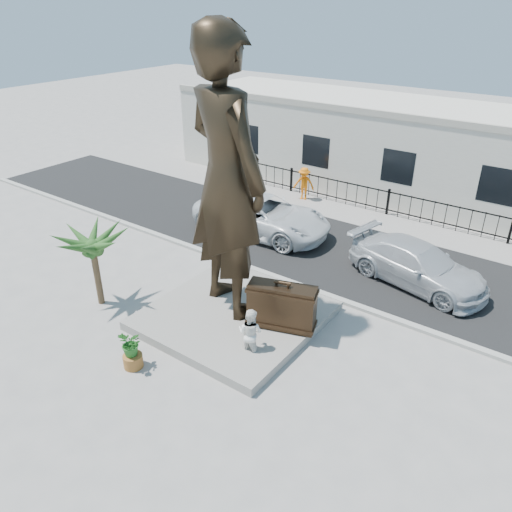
{
  "coord_description": "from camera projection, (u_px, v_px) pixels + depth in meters",
  "views": [
    {
      "loc": [
        8.04,
        -9.06,
        9.49
      ],
      "look_at": [
        0.0,
        2.0,
        2.3
      ],
      "focal_mm": 35.0,
      "sensor_mm": 36.0,
      "label": 1
    }
  ],
  "objects": [
    {
      "name": "ground",
      "position": [
        217.0,
        348.0,
        15.09
      ],
      "size": [
        100.0,
        100.0,
        0.0
      ],
      "primitive_type": "plane",
      "color": "#9E9991",
      "rests_on": "ground"
    },
    {
      "name": "street",
      "position": [
        340.0,
        251.0,
        20.81
      ],
      "size": [
        40.0,
        7.0,
        0.01
      ],
      "primitive_type": "cube",
      "color": "black",
      "rests_on": "ground"
    },
    {
      "name": "curb",
      "position": [
        296.0,
        284.0,
        18.28
      ],
      "size": [
        40.0,
        0.25,
        0.12
      ],
      "primitive_type": "cube",
      "color": "#A5A399",
      "rests_on": "ground"
    },
    {
      "name": "far_sidewalk",
      "position": [
        380.0,
        220.0,
        23.68
      ],
      "size": [
        40.0,
        2.5,
        0.02
      ],
      "primitive_type": "cube",
      "color": "#9E9991",
      "rests_on": "ground"
    },
    {
      "name": "plinth",
      "position": [
        235.0,
        315.0,
        16.35
      ],
      "size": [
        5.2,
        5.2,
        0.3
      ],
      "primitive_type": "cube",
      "color": "gray",
      "rests_on": "ground"
    },
    {
      "name": "fence",
      "position": [
        388.0,
        203.0,
        23.98
      ],
      "size": [
        22.0,
        0.1,
        1.2
      ],
      "primitive_type": "cube",
      "color": "black",
      "rests_on": "ground"
    },
    {
      "name": "building",
      "position": [
        423.0,
        151.0,
        26.24
      ],
      "size": [
        28.0,
        7.0,
        4.4
      ],
      "primitive_type": "cube",
      "color": "silver",
      "rests_on": "ground"
    },
    {
      "name": "statue",
      "position": [
        227.0,
        178.0,
        14.74
      ],
      "size": [
        3.68,
        2.98,
        8.73
      ],
      "primitive_type": "imported",
      "rotation": [
        0.0,
        0.0,
        2.82
      ],
      "color": "black",
      "rests_on": "plinth"
    },
    {
      "name": "suitcase",
      "position": [
        282.0,
        306.0,
        15.25
      ],
      "size": [
        2.17,
        1.28,
        1.46
      ],
      "primitive_type": "cube",
      "rotation": [
        0.0,
        0.0,
        0.32
      ],
      "color": "black",
      "rests_on": "plinth"
    },
    {
      "name": "tourist",
      "position": [
        250.0,
        333.0,
        14.45
      ],
      "size": [
        0.85,
        0.7,
        1.58
      ],
      "primitive_type": "imported",
      "rotation": [
        0.0,
        0.0,
        3.29
      ],
      "color": "white",
      "rests_on": "ground"
    },
    {
      "name": "car_white",
      "position": [
        262.0,
        215.0,
        21.98
      ],
      "size": [
        6.33,
        3.29,
        1.7
      ],
      "primitive_type": "imported",
      "rotation": [
        0.0,
        0.0,
        1.65
      ],
      "color": "silver",
      "rests_on": "street"
    },
    {
      "name": "car_silver",
      "position": [
        417.0,
        265.0,
        18.13
      ],
      "size": [
        5.56,
        3.18,
        1.52
      ],
      "primitive_type": "imported",
      "rotation": [
        0.0,
        0.0,
        1.36
      ],
      "color": "silver",
      "rests_on": "street"
    },
    {
      "name": "worker",
      "position": [
        304.0,
        184.0,
        25.64
      ],
      "size": [
        1.22,
        0.9,
        1.69
      ],
      "primitive_type": "imported",
      "rotation": [
        0.0,
        0.0,
        0.28
      ],
      "color": "orange",
      "rests_on": "far_sidewalk"
    },
    {
      "name": "palm_tree",
      "position": [
        102.0,
        302.0,
        17.32
      ],
      "size": [
        1.8,
        1.8,
        3.2
      ],
      "primitive_type": null,
      "color": "#254D1C",
      "rests_on": "ground"
    },
    {
      "name": "planter",
      "position": [
        133.0,
        361.0,
        14.25
      ],
      "size": [
        0.56,
        0.56,
        0.4
      ],
      "primitive_type": "cylinder",
      "color": "#995F28",
      "rests_on": "ground"
    },
    {
      "name": "shrub",
      "position": [
        131.0,
        344.0,
        13.98
      ],
      "size": [
        0.89,
        0.85,
        0.78
      ],
      "primitive_type": "imported",
      "rotation": [
        0.0,
        0.0,
        -0.42
      ],
      "color": "#236420",
      "rests_on": "planter"
    }
  ]
}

